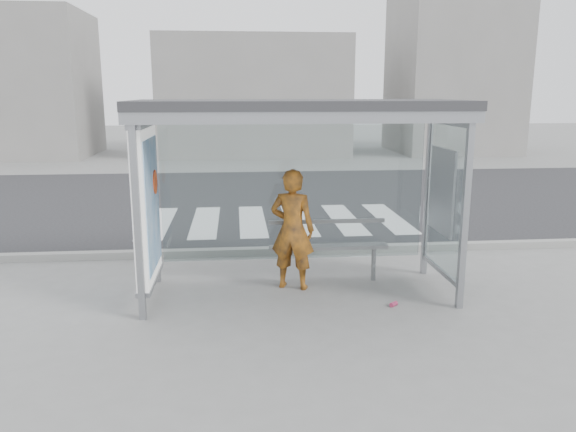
{
  "coord_description": "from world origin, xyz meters",
  "views": [
    {
      "loc": [
        -0.83,
        -7.27,
        2.73
      ],
      "look_at": [
        -0.13,
        0.2,
        1.06
      ],
      "focal_mm": 35.0,
      "sensor_mm": 36.0,
      "label": 1
    }
  ],
  "objects_px": {
    "soda_can": "(394,304)",
    "person": "(292,229)",
    "bus_shelter": "(271,150)",
    "bench": "(329,246)"
  },
  "relations": [
    {
      "from": "person",
      "to": "bench",
      "type": "distance_m",
      "value": 0.68
    },
    {
      "from": "bus_shelter",
      "to": "bench",
      "type": "xyz_separation_m",
      "value": [
        0.86,
        0.44,
        -1.45
      ]
    },
    {
      "from": "person",
      "to": "bench",
      "type": "bearing_deg",
      "value": -137.66
    },
    {
      "from": "person",
      "to": "soda_can",
      "type": "bearing_deg",
      "value": 165.06
    },
    {
      "from": "bus_shelter",
      "to": "soda_can",
      "type": "distance_m",
      "value": 2.57
    },
    {
      "from": "person",
      "to": "soda_can",
      "type": "relative_size",
      "value": 15.48
    },
    {
      "from": "soda_can",
      "to": "person",
      "type": "bearing_deg",
      "value": 145.72
    },
    {
      "from": "person",
      "to": "soda_can",
      "type": "xyz_separation_m",
      "value": [
        1.24,
        -0.84,
        -0.82
      ]
    },
    {
      "from": "bus_shelter",
      "to": "person",
      "type": "xyz_separation_m",
      "value": [
        0.31,
        0.2,
        -1.13
      ]
    },
    {
      "from": "bench",
      "to": "soda_can",
      "type": "xyz_separation_m",
      "value": [
        0.68,
        -1.08,
        -0.5
      ]
    }
  ]
}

